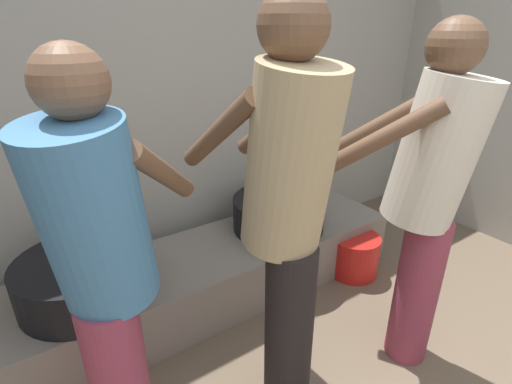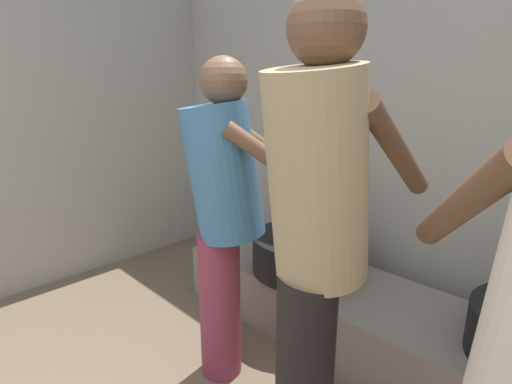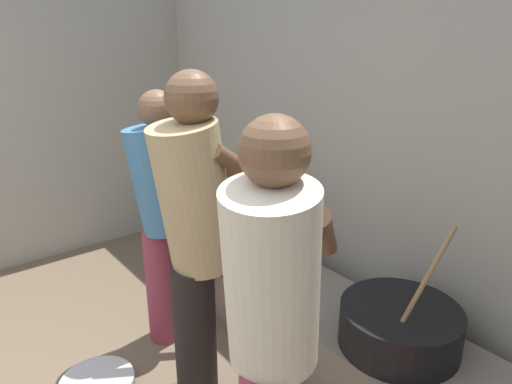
# 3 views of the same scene
# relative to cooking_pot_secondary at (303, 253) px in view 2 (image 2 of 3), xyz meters

# --- Properties ---
(block_enclosure_rear) EXTENTS (4.91, 0.20, 2.25)m
(block_enclosure_rear) POSITION_rel_cooking_pot_secondary_xyz_m (0.65, 0.55, 0.68)
(block_enclosure_rear) COLOR #9E998E
(block_enclosure_rear) RESTS_ON ground_plane
(hearth_ledge) EXTENTS (2.67, 0.60, 0.34)m
(hearth_ledge) POSITION_rel_cooking_pot_secondary_xyz_m (0.60, 0.03, -0.28)
(hearth_ledge) COLOR slate
(hearth_ledge) RESTS_ON ground_plane
(cooking_pot_secondary) EXTENTS (0.59, 0.59, 0.67)m
(cooking_pot_secondary) POSITION_rel_cooking_pot_secondary_xyz_m (0.00, 0.00, 0.00)
(cooking_pot_secondary) COLOR black
(cooking_pot_secondary) RESTS_ON hearth_ledge
(cook_in_blue_shirt) EXTENTS (0.67, 0.69, 1.53)m
(cook_in_blue_shirt) POSITION_rel_cooking_pot_secondary_xyz_m (0.01, -0.61, 0.42)
(cook_in_blue_shirt) COLOR #8C3347
(cook_in_blue_shirt) RESTS_ON ground_plane
(cook_in_tan_shirt) EXTENTS (0.36, 0.70, 1.67)m
(cook_in_tan_shirt) POSITION_rel_cooking_pot_secondary_xyz_m (0.63, -0.76, 0.51)
(cook_in_tan_shirt) COLOR black
(cook_in_tan_shirt) RESTS_ON ground_plane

